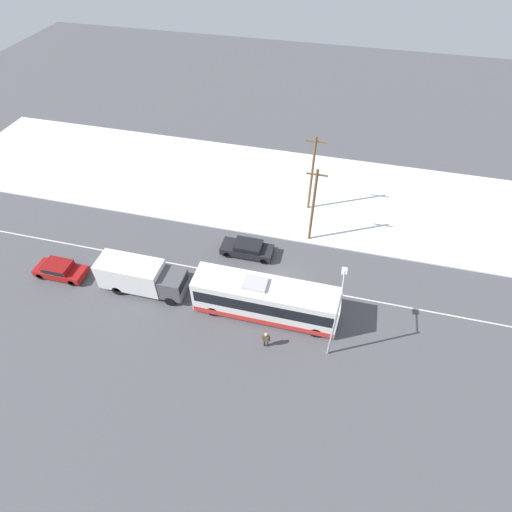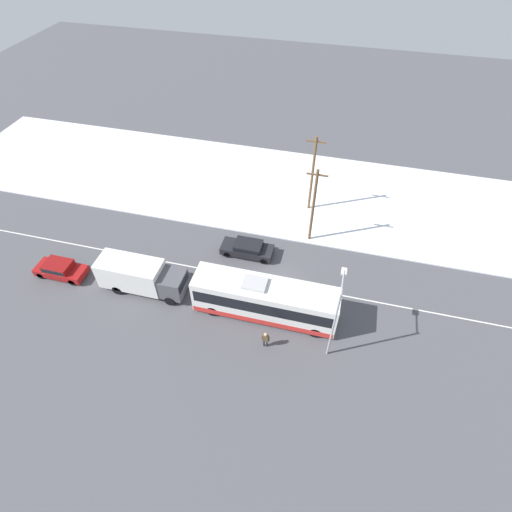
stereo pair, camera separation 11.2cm
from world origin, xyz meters
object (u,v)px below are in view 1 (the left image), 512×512
at_px(sedan_car, 248,248).
at_px(pedestrian_at_stop, 266,338).
at_px(utility_pole_roadside, 313,205).
at_px(box_truck, 141,276).
at_px(streetlamp, 337,312).
at_px(city_bus, 265,300).
at_px(utility_pole_snowlot, 312,173).
at_px(parked_car_near_truck, 60,269).

height_order(sedan_car, pedestrian_at_stop, pedestrian_at_stop).
height_order(pedestrian_at_stop, utility_pole_roadside, utility_pole_roadside).
bearing_deg(box_truck, streetlamp, -7.08).
bearing_deg(city_bus, streetlamp, -20.17).
xyz_separation_m(streetlamp, utility_pole_roadside, (-3.15, 11.27, -0.36)).
bearing_deg(streetlamp, utility_pole_snowlot, 103.95).
distance_m(sedan_car, streetlamp, 12.05).
xyz_separation_m(parked_car_near_truck, streetlamp, (23.17, -1.63, 3.64)).
distance_m(sedan_car, utility_pole_snowlot, 9.63).
relative_size(parked_car_near_truck, utility_pole_snowlot, 0.53).
relative_size(sedan_car, streetlamp, 0.67).
xyz_separation_m(box_truck, pedestrian_at_stop, (11.12, -2.91, -0.61)).
bearing_deg(pedestrian_at_stop, sedan_car, 112.77).
distance_m(sedan_car, utility_pole_roadside, 6.92).
relative_size(city_bus, pedestrian_at_stop, 6.73).
distance_m(streetlamp, utility_pole_roadside, 11.71).
height_order(sedan_car, utility_pole_snowlot, utility_pole_snowlot).
relative_size(box_truck, utility_pole_snowlot, 0.89).
bearing_deg(sedan_car, utility_pole_snowlot, -118.86).
distance_m(city_bus, parked_car_near_truck, 17.96).
xyz_separation_m(sedan_car, utility_pole_roadside, (5.11, 3.30, 3.30)).
bearing_deg(pedestrian_at_stop, city_bus, 104.11).
bearing_deg(box_truck, city_bus, -0.09).
relative_size(city_bus, sedan_car, 2.38).
bearing_deg(utility_pole_roadside, streetlamp, -74.38).
distance_m(city_bus, pedestrian_at_stop, 3.07).
distance_m(city_bus, sedan_car, 6.83).
xyz_separation_m(parked_car_near_truck, pedestrian_at_stop, (18.66, -2.60, 0.25)).
bearing_deg(utility_pole_roadside, parked_car_near_truck, -154.29).
xyz_separation_m(city_bus, utility_pole_snowlot, (1.31, 13.90, 2.51)).
bearing_deg(pedestrian_at_stop, box_truck, 165.33).
relative_size(box_truck, sedan_car, 1.54).
xyz_separation_m(box_truck, utility_pole_roadside, (12.48, 9.33, 2.43)).
height_order(sedan_car, streetlamp, streetlamp).
bearing_deg(utility_pole_roadside, city_bus, -102.59).
distance_m(parked_car_near_truck, utility_pole_roadside, 22.46).
bearing_deg(pedestrian_at_stop, utility_pole_roadside, 83.66).
xyz_separation_m(pedestrian_at_stop, streetlamp, (4.51, 0.97, 3.40)).
distance_m(box_truck, sedan_car, 9.56).
xyz_separation_m(city_bus, streetlamp, (5.24, -1.92, 2.69)).
distance_m(pedestrian_at_stop, streetlamp, 5.73).
bearing_deg(box_truck, parked_car_near_truck, -177.64).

